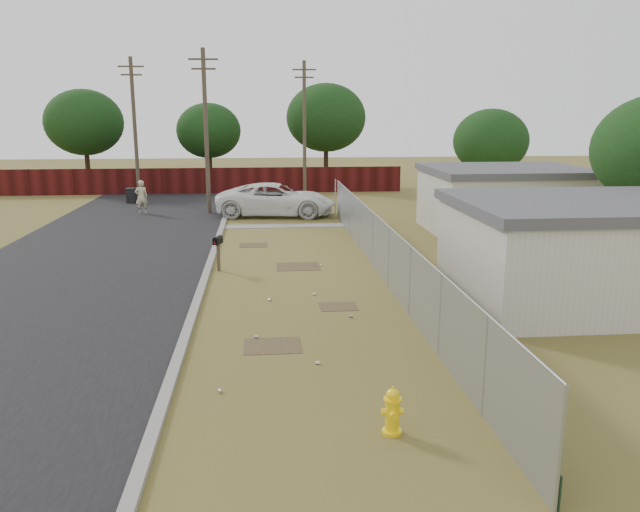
{
  "coord_description": "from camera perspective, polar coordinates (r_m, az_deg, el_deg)",
  "views": [
    {
      "loc": [
        -0.97,
        -19.51,
        5.63
      ],
      "look_at": [
        0.84,
        -0.04,
        1.1
      ],
      "focal_mm": 35.0,
      "sensor_mm": 36.0,
      "label": 1
    }
  ],
  "objects": [
    {
      "name": "utility_poles",
      "position": [
        40.28,
        -9.33,
        11.54
      ],
      "size": [
        12.6,
        8.24,
        9.0
      ],
      "color": "brown",
      "rests_on": "ground"
    },
    {
      "name": "chainlink_fence",
      "position": [
        21.49,
        5.81,
        -0.02
      ],
      "size": [
        0.1,
        27.06,
        2.02
      ],
      "color": "#93979B",
      "rests_on": "ground"
    },
    {
      "name": "ground",
      "position": [
        20.33,
        -2.37,
        -3.05
      ],
      "size": [
        120.0,
        120.0,
        0.0
      ],
      "primitive_type": "plane",
      "color": "olive",
      "rests_on": "ground"
    },
    {
      "name": "horizon_trees",
      "position": [
        43.12,
        -2.96,
        11.69
      ],
      "size": [
        33.32,
        31.94,
        7.78
      ],
      "color": "#302115",
      "rests_on": "ground"
    },
    {
      "name": "privacy_fence",
      "position": [
        45.04,
        -11.77,
        6.74
      ],
      "size": [
        30.0,
        0.12,
        1.8
      ],
      "primitive_type": "cube",
      "color": "#450F0E",
      "rests_on": "ground"
    },
    {
      "name": "houses",
      "position": [
        25.36,
        19.69,
        3.04
      ],
      "size": [
        9.3,
        17.24,
        3.1
      ],
      "color": "beige",
      "rests_on": "ground"
    },
    {
      "name": "street",
      "position": [
        28.71,
        -16.83,
        1.2
      ],
      "size": [
        15.1,
        60.0,
        0.12
      ],
      "color": "black",
      "rests_on": "ground"
    },
    {
      "name": "pedestrian",
      "position": [
        36.66,
        -16.01,
        5.2
      ],
      "size": [
        0.8,
        0.65,
        1.9
      ],
      "primitive_type": "imported",
      "rotation": [
        0.0,
        0.0,
        3.46
      ],
      "color": "#C1B78E",
      "rests_on": "ground"
    },
    {
      "name": "mailbox",
      "position": [
        22.68,
        -9.32,
        1.14
      ],
      "size": [
        0.35,
        0.56,
        1.29
      ],
      "color": "#4E3D2D",
      "rests_on": "ground"
    },
    {
      "name": "scattered_litter",
      "position": [
        17.56,
        -2.14,
        -5.53
      ],
      "size": [
        3.45,
        10.64,
        0.07
      ],
      "color": "silver",
      "rests_on": "ground"
    },
    {
      "name": "fire_hydrant",
      "position": [
        11.51,
        6.64,
        -13.97
      ],
      "size": [
        0.4,
        0.4,
        0.9
      ],
      "color": "yellow",
      "rests_on": "ground"
    },
    {
      "name": "trash_bin",
      "position": [
        41.3,
        -16.86,
        5.33
      ],
      "size": [
        0.62,
        0.68,
        0.95
      ],
      "color": "black",
      "rests_on": "ground"
    },
    {
      "name": "pickup_truck",
      "position": [
        34.68,
        -4.05,
        5.17
      ],
      "size": [
        6.81,
        3.75,
        1.8
      ],
      "primitive_type": "imported",
      "rotation": [
        0.0,
        0.0,
        1.45
      ],
      "color": "white",
      "rests_on": "ground"
    }
  ]
}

